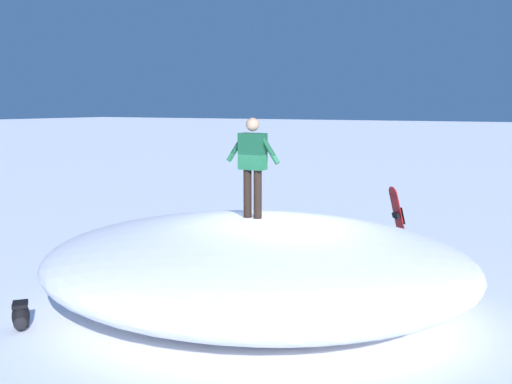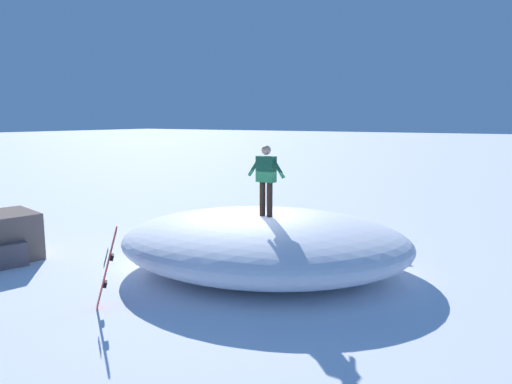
{
  "view_description": "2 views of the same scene",
  "coord_description": "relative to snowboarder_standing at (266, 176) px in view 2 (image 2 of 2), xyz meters",
  "views": [
    {
      "loc": [
        -8.42,
        -4.15,
        3.31
      ],
      "look_at": [
        -0.19,
        0.41,
        1.87
      ],
      "focal_mm": 39.68,
      "sensor_mm": 36.0,
      "label": 1
    },
    {
      "loc": [
        9.53,
        6.13,
        3.74
      ],
      "look_at": [
        0.08,
        0.36,
        2.02
      ],
      "focal_mm": 33.42,
      "sensor_mm": 36.0,
      "label": 2
    }
  ],
  "objects": [
    {
      "name": "ground",
      "position": [
        0.15,
        -0.5,
        -2.39
      ],
      "size": [
        240.0,
        240.0,
        0.0
      ],
      "primitive_type": "plane",
      "color": "white"
    },
    {
      "name": "snowboard_primary_upright",
      "position": [
        3.46,
        -1.61,
        -1.54
      ],
      "size": [
        0.55,
        0.53,
        1.65
      ],
      "color": "red",
      "rests_on": "ground"
    },
    {
      "name": "snowboarder_standing",
      "position": [
        0.0,
        0.0,
        0.0
      ],
      "size": [
        0.23,
        1.03,
        1.69
      ],
      "color": "black",
      "rests_on": "snow_mound"
    },
    {
      "name": "backpack_near",
      "position": [
        -2.95,
        2.29,
        -2.17
      ],
      "size": [
        0.47,
        0.49,
        0.43
      ],
      "color": "black",
      "rests_on": "ground"
    },
    {
      "name": "snow_mound",
      "position": [
        -0.25,
        -0.2,
        -1.68
      ],
      "size": [
        7.66,
        8.58,
        1.42
      ],
      "primitive_type": "ellipsoid",
      "rotation": [
        0.0,
        0.0,
        1.86
      ],
      "color": "white",
      "rests_on": "ground"
    }
  ]
}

